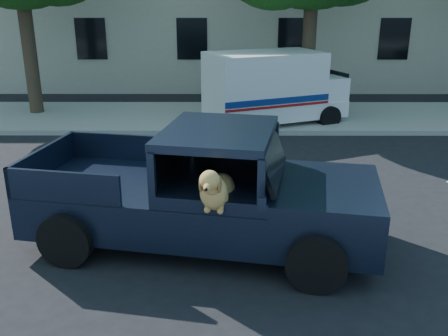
% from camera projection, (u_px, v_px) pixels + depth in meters
% --- Properties ---
extents(ground, '(120.00, 120.00, 0.00)m').
position_uv_depth(ground, '(75.00, 261.00, 7.72)').
color(ground, black).
rests_on(ground, ground).
extents(far_sidewalk, '(60.00, 4.00, 0.15)m').
position_uv_depth(far_sidewalk, '(155.00, 117.00, 16.37)').
color(far_sidewalk, gray).
rests_on(far_sidewalk, ground).
extents(lane_stripes, '(21.60, 0.14, 0.01)m').
position_uv_depth(lane_stripes, '(211.00, 182.00, 10.92)').
color(lane_stripes, silver).
rests_on(lane_stripes, ground).
extents(pickup_truck, '(5.80, 3.30, 1.97)m').
position_uv_depth(pickup_truck, '(197.00, 206.00, 8.08)').
color(pickup_truck, black).
rests_on(pickup_truck, ground).
extents(mail_truck, '(4.55, 3.38, 2.27)m').
position_uv_depth(mail_truck, '(272.00, 94.00, 15.23)').
color(mail_truck, silver).
rests_on(mail_truck, ground).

